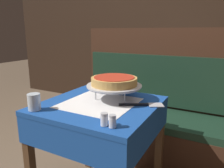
{
  "coord_description": "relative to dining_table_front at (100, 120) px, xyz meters",
  "views": [
    {
      "loc": [
        0.7,
        -1.14,
        1.2
      ],
      "look_at": [
        0.05,
        0.07,
        0.86
      ],
      "focal_mm": 35.0,
      "sensor_mm": 36.0,
      "label": 1
    }
  ],
  "objects": [
    {
      "name": "dining_table_front",
      "position": [
        0.0,
        0.0,
        0.0
      ],
      "size": [
        0.71,
        0.71,
        0.75
      ],
      "color": "#194799",
      "rests_on": "ground_plane"
    },
    {
      "name": "pizza_pan_stand",
      "position": [
        0.05,
        0.1,
        0.21
      ],
      "size": [
        0.36,
        0.36,
        0.1
      ],
      "color": "#ADADB2",
      "rests_on": "dining_table_front"
    },
    {
      "name": "napkin_holder",
      "position": [
        0.03,
        0.31,
        0.17
      ],
      "size": [
        0.1,
        0.05,
        0.09
      ],
      "color": "#B2B2B7",
      "rests_on": "dining_table_front"
    },
    {
      "name": "booth_bench",
      "position": [
        0.13,
        0.78,
        -0.29
      ],
      "size": [
        1.61,
        0.54,
        1.23
      ],
      "color": "#3D2316",
      "rests_on": "ground_plane"
    },
    {
      "name": "salt_shaker",
      "position": [
        0.2,
        -0.29,
        0.15
      ],
      "size": [
        0.04,
        0.04,
        0.06
      ],
      "color": "silver",
      "rests_on": "dining_table_front"
    },
    {
      "name": "back_wall_panel",
      "position": [
        0.0,
        2.07,
        0.57
      ],
      "size": [
        6.0,
        0.04,
        2.4
      ],
      "primitive_type": "cube",
      "color": "black",
      "rests_on": "ground_plane"
    },
    {
      "name": "deep_dish_pizza",
      "position": [
        0.05,
        0.1,
        0.25
      ],
      "size": [
        0.3,
        0.3,
        0.05
      ],
      "color": "tan",
      "rests_on": "pizza_pan_stand"
    },
    {
      "name": "condiment_caddy",
      "position": [
        0.07,
        1.52,
        0.16
      ],
      "size": [
        0.13,
        0.13,
        0.16
      ],
      "color": "black",
      "rests_on": "dining_table_rear"
    },
    {
      "name": "pepper_shaker",
      "position": [
        0.25,
        -0.29,
        0.15
      ],
      "size": [
        0.04,
        0.04,
        0.06
      ],
      "color": "silver",
      "rests_on": "dining_table_front"
    },
    {
      "name": "pizza_server",
      "position": [
        0.26,
        0.08,
        0.13
      ],
      "size": [
        0.26,
        0.18,
        0.01
      ],
      "color": "#BCBCC1",
      "rests_on": "dining_table_front"
    },
    {
      "name": "water_glass_near",
      "position": [
        -0.27,
        -0.29,
        0.17
      ],
      "size": [
        0.07,
        0.07,
        0.1
      ],
      "color": "silver",
      "rests_on": "dining_table_front"
    },
    {
      "name": "dining_table_rear",
      "position": [
        0.14,
        1.57,
        -0.01
      ],
      "size": [
        0.63,
        0.63,
        0.75
      ],
      "color": "beige",
      "rests_on": "ground_plane"
    }
  ]
}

